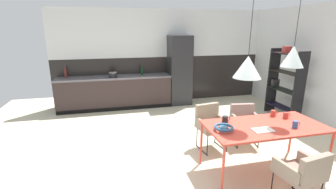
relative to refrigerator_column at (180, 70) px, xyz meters
name	(u,v)px	position (x,y,z in m)	size (l,w,h in m)	color
ground_plane	(208,157)	(-0.38, -3.12, -0.98)	(9.21, 9.21, 0.00)	beige
back_wall_splashback_dark	(164,79)	(-0.38, 0.36, -0.31)	(6.25, 0.12, 1.34)	black
back_wall_panel_upper	(164,33)	(-0.38, 0.36, 1.03)	(6.25, 0.12, 1.34)	silver
kitchen_counter	(115,92)	(-1.85, 0.00, -0.54)	(3.06, 0.63, 0.88)	#352826
refrigerator_column	(180,70)	(0.00, 0.00, 0.00)	(0.62, 0.60, 1.96)	#232326
dining_table	(265,128)	(0.28, -3.65, -0.27)	(1.78, 0.86, 0.76)	#DA4434
armchair_far_side	(244,118)	(0.51, -2.72, -0.50)	(0.54, 0.53, 0.74)	gray
armchair_head_of_table	(304,171)	(0.29, -4.45, -0.49)	(0.54, 0.53, 0.75)	gray
armchair_by_stool	(210,121)	(-0.21, -2.76, -0.47)	(0.54, 0.53, 0.81)	gray
fruit_bowl	(224,128)	(-0.41, -3.68, -0.18)	(0.27, 0.27, 0.07)	#33607F
open_book	(263,130)	(0.13, -3.82, -0.22)	(0.29, 0.19, 0.02)	white
mug_glass_clear	(286,115)	(0.77, -3.48, -0.18)	(0.12, 0.08, 0.10)	#B23D33
mug_white_ceramic	(295,124)	(0.64, -3.84, -0.17)	(0.12, 0.08, 0.10)	#335B93
mug_short_terracotta	(273,113)	(0.64, -3.35, -0.18)	(0.13, 0.08, 0.10)	#B23D33
mug_dark_espresso	(225,119)	(-0.25, -3.41, -0.18)	(0.13, 0.09, 0.10)	black
cooking_pot	(113,75)	(-1.88, -0.11, -0.03)	(0.21, 0.21, 0.16)	black
bottle_wine_green	(142,71)	(-1.08, 0.05, 0.01)	(0.07, 0.07, 0.28)	#0F3319
bottle_oil_tall	(66,73)	(-3.10, 0.15, 0.02)	(0.07, 0.07, 0.30)	maroon
open_shelf_unit	(285,81)	(2.18, -1.68, -0.08)	(0.30, 0.96, 1.74)	black
pendant_lamp_over_table_near	(248,67)	(-0.08, -3.61, 0.66)	(0.38, 0.38, 1.15)	black
pendant_lamp_over_table_far	(293,56)	(0.63, -3.61, 0.78)	(0.31, 0.31, 1.02)	black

